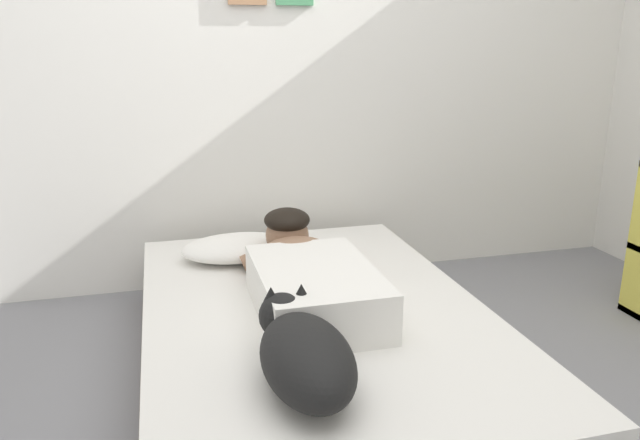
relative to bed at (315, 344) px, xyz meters
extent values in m
cube|color=silver|center=(0.07, 1.16, 1.10)|extent=(4.17, 0.10, 2.50)
cube|color=#726051|center=(0.00, 0.00, -0.09)|extent=(1.30, 1.97, 0.14)
cube|color=white|center=(0.00, 0.00, 0.07)|extent=(1.26, 1.91, 0.18)
ellipsoid|color=white|center=(-0.21, 0.60, 0.21)|extent=(0.52, 0.32, 0.11)
cube|color=white|center=(-0.01, -0.07, 0.25)|extent=(0.42, 0.64, 0.18)
ellipsoid|color=#8C664C|center=(-0.01, 0.27, 0.27)|extent=(0.32, 0.20, 0.16)
sphere|color=#8C664C|center=(-0.01, 0.43, 0.31)|extent=(0.19, 0.19, 0.19)
ellipsoid|color=black|center=(-0.01, 0.43, 0.38)|extent=(0.20, 0.20, 0.10)
cylinder|color=#8C664C|center=(-0.11, 0.41, 0.24)|extent=(0.23, 0.07, 0.14)
cylinder|color=#8C664C|center=(0.09, 0.41, 0.24)|extent=(0.23, 0.07, 0.14)
ellipsoid|color=black|center=(-0.17, -0.56, 0.26)|extent=(0.26, 0.48, 0.20)
sphere|color=black|center=(-0.19, -0.30, 0.28)|extent=(0.15, 0.15, 0.15)
cone|color=black|center=(-0.22, -0.28, 0.35)|extent=(0.05, 0.05, 0.05)
cone|color=black|center=(-0.12, -0.28, 0.35)|extent=(0.05, 0.05, 0.05)
cylinder|color=white|center=(0.13, 0.50, 0.20)|extent=(0.09, 0.09, 0.07)
torus|color=white|center=(0.18, 0.50, 0.20)|extent=(0.05, 0.01, 0.05)
cube|color=black|center=(-0.06, -0.07, 0.16)|extent=(0.07, 0.14, 0.01)
camera|label=1|loc=(-0.53, -2.07, 1.12)|focal=34.38mm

